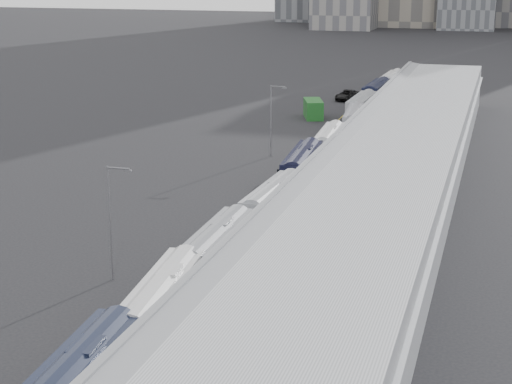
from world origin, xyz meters
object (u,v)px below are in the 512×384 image
at_px(bus_6, 329,144).
at_px(suv, 347,95).
at_px(bus_10, 392,84).
at_px(shipping_container, 313,109).
at_px(street_lamp_near, 112,216).
at_px(bus_9, 377,94).
at_px(bus_7, 355,123).
at_px(bus_4, 273,205).
at_px(bus_5, 302,169).
at_px(bus_8, 361,108).
at_px(street_lamp_far, 272,116).
at_px(bus_2, 162,308).
at_px(bus_3, 216,252).

xyz_separation_m(bus_6, suv, (-5.99, 45.19, -0.59)).
distance_m(bus_10, shipping_container, 31.80).
bearing_deg(street_lamp_near, bus_9, 85.76).
bearing_deg(shipping_container, bus_7, -70.23).
bearing_deg(bus_4, bus_5, 94.82).
distance_m(bus_8, street_lamp_far, 30.97).
distance_m(bus_4, suv, 74.97).
xyz_separation_m(bus_2, shipping_container, (-7.89, 81.58, -0.21)).
bearing_deg(bus_6, bus_3, -93.66).
relative_size(bus_5, bus_9, 1.01).
distance_m(bus_6, bus_9, 42.77).
height_order(bus_7, shipping_container, bus_7).
height_order(bus_8, street_lamp_far, street_lamp_far).
distance_m(bus_10, suv, 13.16).
xyz_separation_m(bus_5, street_lamp_far, (-6.82, 12.30, 3.55)).
bearing_deg(bus_7, bus_4, -95.42).
xyz_separation_m(bus_3, street_lamp_far, (-6.60, 41.17, 3.62)).
relative_size(bus_2, bus_5, 0.99).
bearing_deg(bus_2, bus_6, 84.25).
distance_m(bus_9, bus_10, 13.94).
xyz_separation_m(bus_3, bus_6, (0.24, 43.62, -0.09)).
distance_m(bus_5, bus_7, 30.11).
bearing_deg(bus_2, street_lamp_far, 91.58).
bearing_deg(bus_3, suv, 92.74).
height_order(bus_5, bus_7, bus_5).
bearing_deg(bus_9, bus_2, -87.36).
relative_size(bus_8, street_lamp_near, 1.42).
xyz_separation_m(bus_4, bus_9, (-1.00, 72.26, 0.07)).
bearing_deg(bus_9, suv, 159.07).
bearing_deg(bus_5, bus_7, 84.99).
distance_m(bus_2, bus_6, 55.61).
height_order(bus_2, street_lamp_far, street_lamp_far).
xyz_separation_m(bus_2, street_lamp_far, (-6.87, 53.16, 3.56)).
bearing_deg(bus_2, bus_3, 85.53).
relative_size(bus_7, suv, 1.98).
height_order(bus_2, bus_10, bus_2).
relative_size(street_lamp_near, street_lamp_far, 1.01).
bearing_deg(street_lamp_near, suv, 89.31).
xyz_separation_m(bus_3, bus_10, (0.60, 100.31, 0.02)).
bearing_deg(shipping_container, bus_10, 56.34).
bearing_deg(bus_8, street_lamp_far, -100.50).
relative_size(bus_2, bus_6, 1.10).
bearing_deg(bus_8, bus_4, -87.51).
distance_m(bus_9, shipping_container, 18.39).
height_order(bus_4, bus_8, bus_8).
distance_m(street_lamp_far, suv, 47.84).
relative_size(bus_8, bus_10, 0.99).
height_order(bus_7, street_lamp_near, street_lamp_near).
relative_size(bus_10, shipping_container, 2.08).
bearing_deg(street_lamp_near, street_lamp_far, 89.64).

